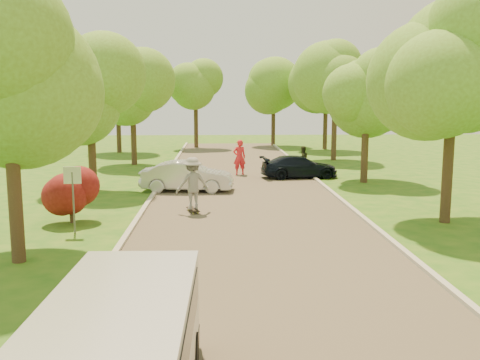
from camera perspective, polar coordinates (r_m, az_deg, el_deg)
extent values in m
plane|color=#255E16|center=(13.77, 2.66, -9.60)|extent=(100.00, 100.00, 0.00)
cube|color=#4C4438|center=(21.49, 0.75, -2.86)|extent=(8.00, 60.00, 0.01)
cube|color=#B2AD9E|center=(21.64, -10.04, -2.77)|extent=(0.18, 60.00, 0.12)
cube|color=#B2AD9E|center=(22.08, 11.31, -2.57)|extent=(0.18, 60.00, 0.12)
cylinder|color=#59595E|center=(17.94, -17.33, -2.35)|extent=(0.06, 0.06, 2.00)
cube|color=white|center=(17.80, -17.46, 0.49)|extent=(0.55, 0.04, 0.55)
cylinder|color=#382619|center=(19.62, -17.55, -3.37)|extent=(0.12, 0.12, 0.70)
sphere|color=#590F0F|center=(19.48, -17.65, -1.22)|extent=(1.70, 1.70, 1.70)
cylinder|color=#382619|center=(15.20, -22.88, -1.54)|extent=(0.36, 0.36, 3.60)
sphere|color=#5B8524|center=(15.00, -23.61, 10.51)|extent=(4.60, 4.60, 4.60)
sphere|color=#5B8524|center=(14.82, -21.22, 13.35)|extent=(3.45, 3.45, 3.45)
cylinder|color=#382619|center=(25.83, -15.48, 2.31)|extent=(0.36, 0.36, 3.15)
sphere|color=#5B8524|center=(25.68, -15.74, 8.61)|extent=(4.20, 4.20, 4.20)
sphere|color=#5B8524|center=(25.56, -14.40, 10.07)|extent=(3.15, 3.15, 3.15)
cylinder|color=#382619|center=(35.51, -11.28, 4.68)|extent=(0.36, 0.36, 3.83)
sphere|color=#5B8524|center=(35.44, -11.45, 10.10)|extent=(4.80, 4.80, 4.80)
sphere|color=#5B8524|center=(35.37, -10.31, 11.30)|extent=(3.60, 3.60, 3.60)
cylinder|color=#382619|center=(19.86, 21.27, 1.16)|extent=(0.36, 0.36, 3.83)
sphere|color=#5B8524|center=(19.74, 21.83, 11.02)|extent=(5.00, 5.00, 5.00)
sphere|color=#5B8524|center=(20.10, 23.95, 12.99)|extent=(3.75, 3.75, 3.75)
cylinder|color=#382619|center=(28.19, 13.17, 3.14)|extent=(0.36, 0.36, 3.38)
sphere|color=#5B8524|center=(28.07, 13.38, 9.26)|extent=(4.40, 4.40, 4.40)
sphere|color=#5B8524|center=(28.27, 14.74, 10.55)|extent=(3.30, 3.30, 3.30)
cylinder|color=#382619|center=(37.99, 10.01, 5.15)|extent=(0.36, 0.36, 4.05)
sphere|color=#5B8524|center=(37.94, 10.15, 10.56)|extent=(5.20, 5.20, 5.20)
sphere|color=#5B8524|center=(38.15, 11.35, 11.69)|extent=(3.90, 3.90, 3.90)
cylinder|color=#382619|center=(43.79, -12.81, 5.23)|extent=(0.36, 0.36, 3.60)
sphere|color=#5B8524|center=(43.73, -12.96, 9.55)|extent=(5.00, 5.00, 5.00)
sphere|color=#5B8524|center=(43.62, -12.01, 10.57)|extent=(3.75, 3.75, 3.75)
cylinder|color=#382619|center=(46.01, 9.08, 5.64)|extent=(0.36, 0.36, 3.83)
sphere|color=#5B8524|center=(45.96, 9.18, 9.89)|extent=(5.00, 5.00, 5.00)
sphere|color=#5B8524|center=(46.14, 10.13, 10.79)|extent=(3.75, 3.75, 3.75)
cylinder|color=#382619|center=(47.13, -4.71, 5.52)|extent=(0.36, 0.36, 3.38)
sphere|color=#5B8524|center=(47.05, -4.76, 9.32)|extent=(4.80, 4.80, 4.80)
sphere|color=#5B8524|center=(47.05, -3.88, 10.21)|extent=(3.60, 3.60, 3.60)
cylinder|color=#382619|center=(49.36, 3.56, 5.80)|extent=(0.36, 0.36, 3.60)
sphere|color=#5B8524|center=(49.30, 3.60, 9.64)|extent=(5.00, 5.00, 5.00)
sphere|color=#5B8524|center=(49.40, 4.49, 10.50)|extent=(3.75, 3.75, 3.75)
cube|color=black|center=(7.45, -12.75, -15.00)|extent=(1.95, 3.35, 0.54)
cylinder|color=black|center=(9.22, -16.12, -17.41)|extent=(0.25, 0.65, 0.64)
cylinder|color=black|center=(8.96, -5.31, -17.90)|extent=(0.25, 0.65, 0.64)
imported|color=silver|center=(25.07, -5.67, 0.39)|extent=(4.39, 1.86, 1.41)
imported|color=black|center=(29.34, 6.34, 1.41)|extent=(4.37, 2.20, 1.22)
cube|color=black|center=(20.50, -5.04, -3.14)|extent=(0.58, 1.06, 0.02)
cylinder|color=#BFCC4C|center=(20.88, -5.06, -3.11)|extent=(0.06, 0.09, 0.08)
cylinder|color=#BFCC4C|center=(20.83, -5.54, -3.15)|extent=(0.06, 0.09, 0.08)
cylinder|color=#BFCC4C|center=(20.19, -4.51, -3.51)|extent=(0.06, 0.09, 0.08)
cylinder|color=#BFCC4C|center=(20.15, -5.01, -3.55)|extent=(0.06, 0.09, 0.08)
imported|color=gray|center=(20.32, -5.08, -0.36)|extent=(1.45, 1.10, 1.99)
imported|color=red|center=(30.25, -0.06, 2.43)|extent=(0.81, 0.61, 2.00)
imported|color=#30331E|center=(31.33, 6.70, 2.19)|extent=(0.94, 0.86, 1.56)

